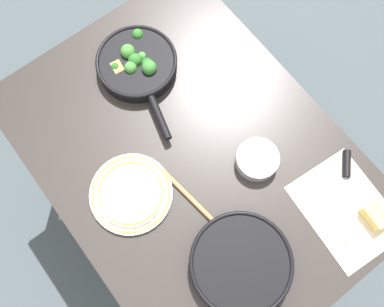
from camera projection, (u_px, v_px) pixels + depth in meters
The scene contains 10 objects.
ground_plane at pixel (192, 202), 2.06m from camera, with size 14.00×14.00×0.00m, color #424C51.
dining_table_red at pixel (192, 164), 1.41m from camera, with size 1.18×0.86×0.77m.
skillet_broccoli at pixel (137, 64), 1.39m from camera, with size 0.41×0.26×0.08m.
skillet_eggs at pixel (241, 264), 1.20m from camera, with size 0.44×0.29×0.05m.
wooden_spoon at pixel (212, 219), 1.26m from camera, with size 0.35×0.07×0.02m.
parchment_sheet at pixel (346, 210), 1.28m from camera, with size 0.33×0.26×0.00m.
grater_knife at pixel (346, 182), 1.29m from camera, with size 0.22×0.21×0.02m.
cheese_block at pixel (376, 215), 1.25m from camera, with size 0.08×0.06×0.05m.
dinner_plate_stack at pixel (131, 193), 1.28m from camera, with size 0.25×0.25×0.03m.
prep_bowl_steel at pixel (257, 160), 1.30m from camera, with size 0.13×0.13×0.04m.
Camera 1 is at (0.31, -0.24, 2.04)m, focal length 40.00 mm.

